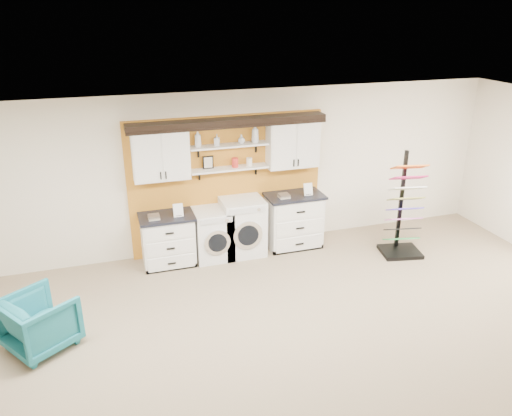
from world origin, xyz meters
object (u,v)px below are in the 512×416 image
object	(u,v)px
base_cabinet_left	(168,239)
dryer	(242,227)
sample_rack	(403,224)
washer	(213,234)
armchair	(40,322)
base_cabinet_right	(294,220)

from	to	relation	value
base_cabinet_left	dryer	xyz separation A→B (m)	(1.30, -0.00, 0.06)
sample_rack	washer	bearing A→B (deg)	176.02
dryer	armchair	size ratio (longest dim) A/B	1.27
base_cabinet_right	armchair	bearing A→B (deg)	-157.10
base_cabinet_right	base_cabinet_left	bearing A→B (deg)	180.00
base_cabinet_right	dryer	bearing A→B (deg)	-179.80
base_cabinet_left	base_cabinet_right	distance (m)	2.26
dryer	washer	bearing A→B (deg)	-180.00
base_cabinet_left	base_cabinet_right	bearing A→B (deg)	-0.00
base_cabinet_left	armchair	bearing A→B (deg)	-137.05
base_cabinet_left	armchair	xyz separation A→B (m)	(-1.88, -1.75, -0.08)
base_cabinet_left	sample_rack	size ratio (longest dim) A/B	0.49
washer	sample_rack	world-z (taller)	sample_rack
base_cabinet_right	sample_rack	bearing A→B (deg)	-26.79
base_cabinet_left	base_cabinet_right	xyz separation A→B (m)	(2.26, -0.00, 0.05)
base_cabinet_left	armchair	world-z (taller)	base_cabinet_left
base_cabinet_right	armchair	xyz separation A→B (m)	(-4.14, -1.75, -0.13)
base_cabinet_right	dryer	size ratio (longest dim) A/B	1.01
base_cabinet_right	washer	bearing A→B (deg)	-179.87
base_cabinet_left	sample_rack	world-z (taller)	sample_rack
base_cabinet_left	sample_rack	distance (m)	4.05
sample_rack	armchair	distance (m)	5.90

